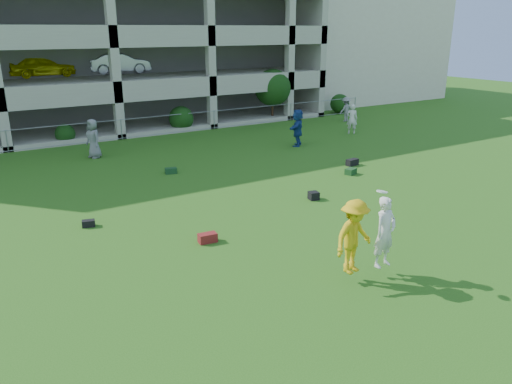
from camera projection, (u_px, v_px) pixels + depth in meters
ground at (341, 265)px, 13.57m from camera, size 100.00×100.00×0.00m
stucco_building at (331, 41)px, 46.15m from camera, size 16.00×14.00×10.00m
bystander_c at (93, 139)px, 24.54m from camera, size 0.85×1.07×1.92m
bystander_d at (298, 128)px, 27.04m from camera, size 1.75×1.71×2.00m
bystander_e at (352, 119)px, 30.21m from camera, size 0.78×0.76×1.80m
bystander_f at (346, 109)px, 34.30m from camera, size 1.15×0.76×1.65m
bag_red_a at (208, 238)px, 14.96m from camera, size 0.58×0.35×0.28m
bag_black_b at (89, 223)px, 16.16m from camera, size 0.45×0.34×0.22m
bag_green_c at (351, 171)px, 21.96m from camera, size 0.58×0.49×0.26m
crate_d at (314, 196)px, 18.71m from camera, size 0.41×0.41×0.30m
bag_black_e at (352, 162)px, 23.38m from camera, size 0.63×0.36×0.30m
bag_green_g at (171, 171)px, 22.09m from camera, size 0.55×0.40×0.25m
frisbee_contest at (362, 235)px, 12.37m from camera, size 1.95×0.91×2.17m
parking_garage at (75, 30)px, 34.01m from camera, size 30.00×14.00×12.00m
fence at (121, 129)px, 28.69m from camera, size 36.06×0.06×1.20m
shrub_row at (189, 106)px, 31.29m from camera, size 34.38×2.52×3.50m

